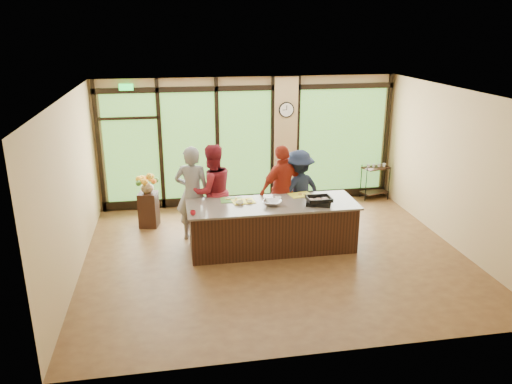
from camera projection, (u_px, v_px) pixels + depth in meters
name	position (u px, v px, depth m)	size (l,w,h in m)	color
floor	(275.00, 255.00, 9.37)	(7.00, 7.00, 0.00)	#50321C
ceiling	(277.00, 94.00, 8.41)	(7.00, 7.00, 0.00)	silver
back_wall	(249.00, 142.00, 11.69)	(7.00, 7.00, 0.00)	tan
left_wall	(71.00, 189.00, 8.32)	(6.00, 6.00, 0.00)	tan
right_wall	(456.00, 169.00, 9.46)	(6.00, 6.00, 0.00)	tan
window_wall	(256.00, 146.00, 11.71)	(6.90, 0.12, 3.00)	tan
island_base	(272.00, 227.00, 9.51)	(3.10, 1.00, 0.88)	black
countertop	(272.00, 205.00, 9.36)	(3.20, 1.10, 0.04)	slate
wall_clock	(286.00, 110.00, 11.47)	(0.36, 0.04, 0.36)	black
cook_left	(193.00, 194.00, 9.79)	(0.70, 0.46, 1.91)	slate
cook_midleft	(212.00, 191.00, 9.93)	(0.93, 0.72, 1.91)	maroon
cook_midright	(283.00, 190.00, 10.09)	(1.09, 0.45, 1.85)	maroon
cook_right	(298.00, 191.00, 10.29)	(1.11, 0.64, 1.71)	#182035
roasting_pan	(319.00, 202.00, 9.30)	(0.45, 0.35, 0.08)	black
mixing_bowl	(272.00, 203.00, 9.27)	(0.35, 0.35, 0.09)	silver
cutting_board_left	(231.00, 200.00, 9.53)	(0.41, 0.31, 0.01)	#468430
cutting_board_center	(243.00, 201.00, 9.45)	(0.42, 0.32, 0.01)	yellow
cutting_board_right	(300.00, 195.00, 9.81)	(0.42, 0.32, 0.01)	yellow
prep_bowl_near	(240.00, 203.00, 9.31)	(0.16, 0.16, 0.05)	silver
prep_bowl_mid	(249.00, 202.00, 9.39)	(0.12, 0.12, 0.04)	silver
prep_bowl_far	(278.00, 198.00, 9.62)	(0.13, 0.13, 0.03)	silver
red_ramekin	(193.00, 213.00, 8.78)	(0.10, 0.10, 0.08)	red
flower_stand	(149.00, 209.00, 10.60)	(0.38, 0.38, 0.75)	black
flower_vase	(147.00, 186.00, 10.44)	(0.27, 0.27, 0.28)	olive
bar_cart	(375.00, 178.00, 12.27)	(0.73, 0.55, 0.89)	black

